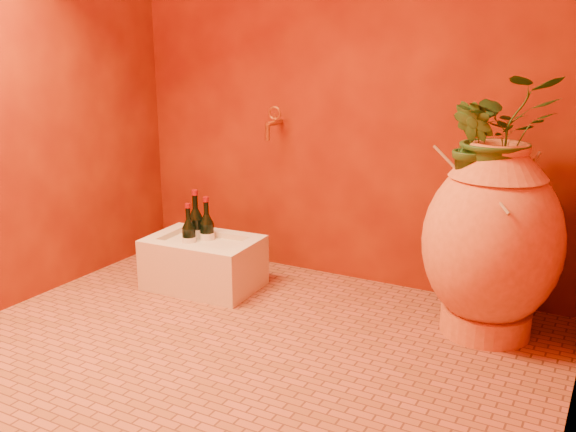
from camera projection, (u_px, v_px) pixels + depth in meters
The scene contains 11 objects.
floor at pixel (246, 349), 2.71m from camera, with size 2.50×2.50×0.00m, color #994E32.
wall_back at pixel (347, 42), 3.23m from camera, with size 2.50×0.02×2.50m, color #5E1105.
wall_left at pixel (12, 42), 2.95m from camera, with size 0.02×2.00×2.50m, color #5E1105.
amphora at pixel (492, 241), 2.76m from camera, with size 0.73×0.73×0.85m.
stone_basin at pixel (204, 264), 3.36m from camera, with size 0.59×0.41×0.27m.
wine_bottle_a at pixel (189, 239), 3.36m from camera, with size 0.07×0.07×0.30m.
wine_bottle_b at pixel (207, 235), 3.40m from camera, with size 0.08×0.08×0.32m.
wine_bottle_c at pixel (196, 231), 3.43m from camera, with size 0.09×0.09×0.35m.
wall_tap at pixel (273, 121), 3.44m from camera, with size 0.08×0.16×0.18m.
plant_main at pixel (500, 133), 2.66m from camera, with size 0.44×0.38×0.49m, color #234A1A.
plant_side at pixel (474, 146), 2.64m from camera, with size 0.21×0.17×0.38m, color #234A1A.
Camera 1 is at (1.33, -2.08, 1.26)m, focal length 40.00 mm.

